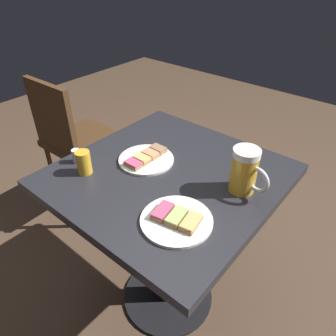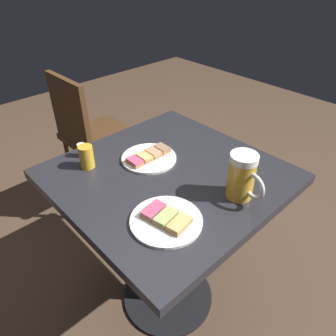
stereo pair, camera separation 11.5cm
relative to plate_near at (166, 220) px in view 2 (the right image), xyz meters
The scene contains 8 objects.
ground_plane 0.82m from the plate_near, 135.56° to the left, with size 6.00×6.00×0.00m, color #4C3828.
cafe_table 0.31m from the plate_near, 135.56° to the left, with size 0.76×0.77×0.77m.
plate_near is the anchor object (origin of this frame).
plate_far 0.35m from the plate_near, 148.12° to the left, with size 0.21×0.21×0.03m.
beer_mug 0.28m from the plate_near, 73.37° to the left, with size 0.14×0.09×0.16m.
beer_glass_small 0.42m from the plate_near, behind, with size 0.05×0.05×0.09m, color gold.
salt_shaker 0.50m from the plate_near, behind, with size 0.03×0.03×0.05m, color silver.
cafe_chair 1.11m from the plate_near, 161.90° to the left, with size 0.39×0.39×0.90m.
Camera 2 is at (0.69, -0.65, 1.45)m, focal length 33.84 mm.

